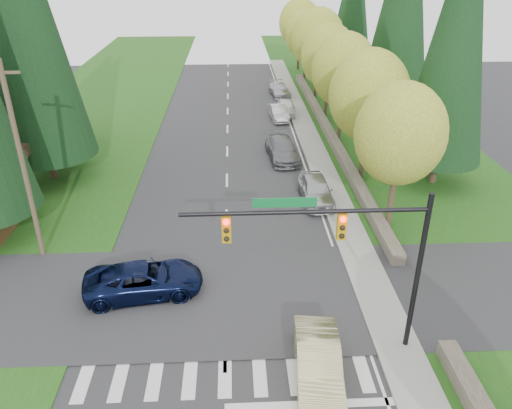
{
  "coord_description": "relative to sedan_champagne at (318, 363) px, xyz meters",
  "views": [
    {
      "loc": [
        0.51,
        -10.39,
        14.17
      ],
      "look_at": [
        1.57,
        11.76,
        2.8
      ],
      "focal_mm": 35.0,
      "sensor_mm": 36.0,
      "label": 1
    }
  ],
  "objects": [
    {
      "name": "sedan_champagne",
      "position": [
        0.0,
        0.0,
        0.0
      ],
      "size": [
        1.94,
        4.69,
        1.51
      ],
      "primitive_type": "imported",
      "rotation": [
        0.0,
        0.0,
        -0.08
      ],
      "color": "#C8BC85",
      "rests_on": "ground"
    },
    {
      "name": "grass_east",
      "position": [
        9.59,
        17.0,
        -0.72
      ],
      "size": [
        14.0,
        110.0,
        0.06
      ],
      "primitive_type": "cube",
      "color": "#204913",
      "rests_on": "ground"
    },
    {
      "name": "decid_tree_6",
      "position": [
        5.79,
        53.0,
        5.11
      ],
      "size": [
        5.2,
        5.2,
        8.86
      ],
      "color": "#38281C",
      "rests_on": "ground"
    },
    {
      "name": "curb_east",
      "position": [
        2.64,
        19.0,
        -0.69
      ],
      "size": [
        0.2,
        80.0,
        0.13
      ],
      "primitive_type": "cube",
      "color": "gray",
      "rests_on": "ground"
    },
    {
      "name": "traffic_signal",
      "position": [
        0.96,
        1.5,
        4.23
      ],
      "size": [
        8.7,
        0.37,
        6.8
      ],
      "color": "black",
      "rests_on": "ground"
    },
    {
      "name": "grass_west",
      "position": [
        -16.41,
        17.0,
        -0.72
      ],
      "size": [
        14.0,
        110.0,
        0.06
      ],
      "primitive_type": "cube",
      "color": "#204913",
      "rests_on": "ground"
    },
    {
      "name": "cross_street",
      "position": [
        -3.41,
        5.0,
        -0.75
      ],
      "size": [
        120.0,
        8.0,
        0.1
      ],
      "primitive_type": "cube",
      "color": "#28282B",
      "rests_on": "ground"
    },
    {
      "name": "conifer_w_e",
      "position": [
        -17.41,
        25.0,
        9.54
      ],
      "size": [
        5.78,
        5.78,
        18.8
      ],
      "color": "#38281C",
      "rests_on": "ground"
    },
    {
      "name": "decid_tree_5",
      "position": [
        5.69,
        46.0,
        4.78
      ],
      "size": [
        4.8,
        4.8,
        8.3
      ],
      "color": "#38281C",
      "rests_on": "ground"
    },
    {
      "name": "decid_tree_0",
      "position": [
        5.79,
        11.0,
        4.84
      ],
      "size": [
        4.8,
        4.8,
        8.37
      ],
      "color": "#38281C",
      "rests_on": "ground"
    },
    {
      "name": "utility_pole",
      "position": [
        -12.91,
        9.0,
        4.39
      ],
      "size": [
        1.6,
        0.24,
        10.0
      ],
      "color": "#473828",
      "rests_on": "ground"
    },
    {
      "name": "conifer_w_c",
      "position": [
        -15.41,
        19.0,
        10.54
      ],
      "size": [
        6.46,
        6.46,
        20.8
      ],
      "color": "#38281C",
      "rests_on": "ground"
    },
    {
      "name": "parked_car_c",
      "position": [
        1.35,
        31.46,
        -0.09
      ],
      "size": [
        1.75,
        4.12,
        1.32
      ],
      "primitive_type": "imported",
      "rotation": [
        0.0,
        0.0,
        0.09
      ],
      "color": "#AFAEB3",
      "rests_on": "ground"
    },
    {
      "name": "parked_car_b",
      "position": [
        0.79,
        21.75,
        0.0
      ],
      "size": [
        2.57,
        5.38,
        1.51
      ],
      "primitive_type": "imported",
      "rotation": [
        0.0,
        0.0,
        0.09
      ],
      "color": "slate",
      "rests_on": "ground"
    },
    {
      "name": "parked_car_d",
      "position": [
        2.19,
        33.0,
        -0.04
      ],
      "size": [
        1.92,
        4.27,
        1.43
      ],
      "primitive_type": "imported",
      "rotation": [
        0.0,
        0.0,
        -0.06
      ],
      "color": "silver",
      "rests_on": "ground"
    },
    {
      "name": "parked_car_a",
      "position": [
        2.19,
        14.52,
        0.03
      ],
      "size": [
        1.95,
        4.66,
        1.57
      ],
      "primitive_type": "imported",
      "rotation": [
        0.0,
        0.0,
        0.02
      ],
      "color": "#AFAFB4",
      "rests_on": "ground"
    },
    {
      "name": "decid_tree_3",
      "position": [
        5.79,
        32.0,
        4.91
      ],
      "size": [
        5.0,
        5.0,
        8.55
      ],
      "color": "#38281C",
      "rests_on": "ground"
    },
    {
      "name": "parked_car_e",
      "position": [
        2.19,
        40.0,
        -0.09
      ],
      "size": [
        2.35,
        4.74,
        1.32
      ],
      "primitive_type": "imported",
      "rotation": [
        0.0,
        0.0,
        0.11
      ],
      "color": "#ADADB2",
      "rests_on": "ground"
    },
    {
      "name": "decid_tree_4",
      "position": [
        5.89,
        39.0,
        5.31
      ],
      "size": [
        5.4,
        5.4,
        9.18
      ],
      "color": "#38281C",
      "rests_on": "ground"
    },
    {
      "name": "conifer_e_a",
      "position": [
        10.59,
        17.0,
        9.04
      ],
      "size": [
        5.44,
        5.44,
        17.8
      ],
      "color": "#38281C",
      "rests_on": "ground"
    },
    {
      "name": "sidewalk_east",
      "position": [
        3.49,
        19.0,
        -0.69
      ],
      "size": [
        1.8,
        80.0,
        0.13
      ],
      "primitive_type": "cube",
      "color": "gray",
      "rests_on": "ground"
    },
    {
      "name": "suv_navy",
      "position": [
        -7.12,
        5.49,
        -0.01
      ],
      "size": [
        5.66,
        3.26,
        1.48
      ],
      "primitive_type": "imported",
      "rotation": [
        0.0,
        0.0,
        1.73
      ],
      "color": "black",
      "rests_on": "ground"
    },
    {
      "name": "stone_wall_north",
      "position": [
        5.19,
        27.0,
        -0.4
      ],
      "size": [
        0.7,
        40.0,
        0.7
      ],
      "primitive_type": "cube",
      "color": "#4C4438",
      "rests_on": "ground"
    },
    {
      "name": "decid_tree_1",
      "position": [
        5.89,
        18.0,
        5.04
      ],
      "size": [
        5.2,
        5.2,
        8.8
      ],
      "color": "#38281C",
      "rests_on": "ground"
    },
    {
      "name": "decid_tree_2",
      "position": [
        5.69,
        25.0,
        5.17
      ],
      "size": [
        5.0,
        5.0,
        8.82
      ],
      "color": "#38281C",
      "rests_on": "ground"
    }
  ]
}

